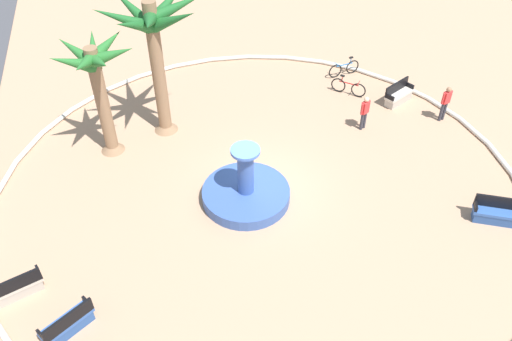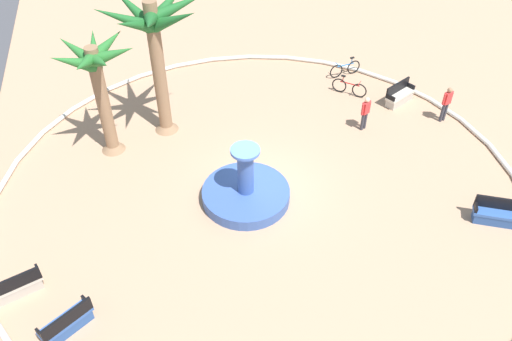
# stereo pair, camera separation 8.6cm
# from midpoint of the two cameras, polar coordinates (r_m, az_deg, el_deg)

# --- Properties ---
(ground_plane) EXTENTS (80.00, 80.00, 0.00)m
(ground_plane) POSITION_cam_midpoint_polar(r_m,az_deg,el_deg) (20.12, 0.58, -1.76)
(ground_plane) COLOR tan
(plaza_curb) EXTENTS (20.08, 20.08, 0.20)m
(plaza_curb) POSITION_cam_midpoint_polar(r_m,az_deg,el_deg) (20.05, 0.58, -1.55)
(plaza_curb) COLOR silver
(plaza_curb) RESTS_ON ground
(fountain) EXTENTS (3.27, 3.27, 2.39)m
(fountain) POSITION_cam_midpoint_polar(r_m,az_deg,el_deg) (19.40, -0.98, -2.42)
(fountain) COLOR #38569E
(fountain) RESTS_ON ground
(palm_tree_near_fountain) EXTENTS (3.22, 3.25, 4.97)m
(palm_tree_near_fountain) POSITION_cam_midpoint_polar(r_m,az_deg,el_deg) (20.65, -16.81, 9.91)
(palm_tree_near_fountain) COLOR #8E6B4C
(palm_tree_near_fountain) RESTS_ON ground
(palm_tree_by_curb) EXTENTS (4.45, 4.44, 6.10)m
(palm_tree_by_curb) POSITION_cam_midpoint_polar(r_m,az_deg,el_deg) (20.93, -10.91, 14.40)
(palm_tree_by_curb) COLOR #8E6B4C
(palm_tree_by_curb) RESTS_ON ground
(bench_east) EXTENTS (1.29, 1.61, 1.00)m
(bench_east) POSITION_cam_midpoint_polar(r_m,az_deg,el_deg) (16.76, -19.76, -15.42)
(bench_east) COLOR #335BA8
(bench_east) RESTS_ON ground
(bench_west) EXTENTS (1.17, 1.65, 1.00)m
(bench_west) POSITION_cam_midpoint_polar(r_m,az_deg,el_deg) (25.36, 15.45, 7.80)
(bench_west) COLOR beige
(bench_west) RESTS_ON ground
(bench_north) EXTENTS (1.17, 1.65, 1.00)m
(bench_north) POSITION_cam_midpoint_polar(r_m,az_deg,el_deg) (20.43, 24.79, -4.41)
(bench_north) COLOR #335BA8
(bench_north) RESTS_ON ground
(bench_southeast) EXTENTS (0.98, 1.68, 1.00)m
(bench_southeast) POSITION_cam_midpoint_polar(r_m,az_deg,el_deg) (18.14, -24.54, -11.49)
(bench_southeast) COLOR beige
(bench_southeast) RESTS_ON ground
(bicycle_red_frame) EXTENTS (0.47, 1.71, 0.94)m
(bicycle_red_frame) POSITION_cam_midpoint_polar(r_m,az_deg,el_deg) (26.89, 9.78, 10.88)
(bicycle_red_frame) COLOR black
(bicycle_red_frame) RESTS_ON ground
(bicycle_by_lamppost) EXTENTS (1.19, 1.33, 0.94)m
(bicycle_by_lamppost) POSITION_cam_midpoint_polar(r_m,az_deg,el_deg) (25.42, 10.21, 8.90)
(bicycle_by_lamppost) COLOR black
(bicycle_by_lamppost) RESTS_ON ground
(person_cyclist_helmet) EXTENTS (0.28, 0.51, 1.70)m
(person_cyclist_helmet) POSITION_cam_midpoint_polar(r_m,az_deg,el_deg) (24.41, 20.14, 6.97)
(person_cyclist_helmet) COLOR #33333D
(person_cyclist_helmet) RESTS_ON ground
(person_cyclist_photo) EXTENTS (0.33, 0.48, 1.61)m
(person_cyclist_photo) POSITION_cam_midpoint_polar(r_m,az_deg,el_deg) (22.95, 11.94, 6.30)
(person_cyclist_photo) COLOR #33333D
(person_cyclist_photo) RESTS_ON ground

